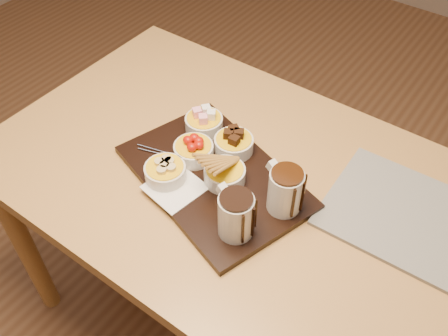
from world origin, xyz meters
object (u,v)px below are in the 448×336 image
Objects in this scene: dining_table at (226,194)px; bowl_strawberries at (194,151)px; serving_board at (214,177)px; pitcher_milk_chocolate at (285,191)px; newspaper at (407,216)px; pitcher_dark_chocolate at (236,216)px.

dining_table is 12.00× the size of bowl_strawberries.
pitcher_milk_chocolate is (0.19, 0.01, 0.06)m from serving_board.
serving_board reaches higher than newspaper.
pitcher_milk_chocolate is at bearing 21.80° from serving_board.
pitcher_milk_chocolate is at bearing 85.60° from pitcher_dark_chocolate.
bowl_strawberries reaches higher than dining_table.
serving_board is 4.31× the size of pitcher_milk_chocolate.
pitcher_milk_chocolate is (0.19, -0.04, 0.17)m from dining_table.
bowl_strawberries is 0.28× the size of newspaper.
pitcher_dark_chocolate is at bearing -138.66° from newspaper.
newspaper is (0.43, 0.12, 0.10)m from dining_table.
bowl_strawberries is 0.53m from newspaper.
pitcher_milk_chocolate is 0.29m from newspaper.
pitcher_dark_chocolate is 0.40m from newspaper.
newspaper reaches higher than dining_table.
bowl_strawberries is at bearing -176.42° from serving_board.
pitcher_milk_chocolate is (0.05, 0.12, 0.00)m from pitcher_dark_chocolate.
bowl_strawberries is at bearing 167.35° from pitcher_dark_chocolate.
pitcher_dark_chocolate reaches higher than dining_table.
dining_table is at bearing -166.73° from newspaper.
bowl_strawberries is at bearing -165.86° from newspaper.
pitcher_dark_chocolate is (0.14, -0.11, 0.06)m from serving_board.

